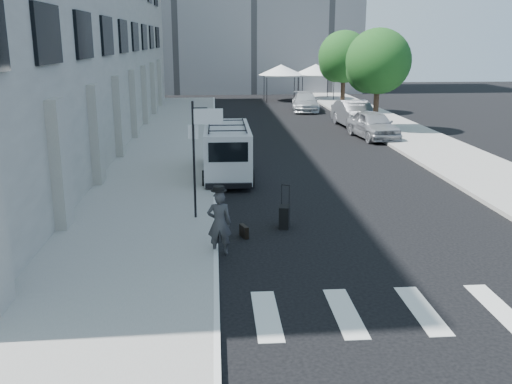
{
  "coord_description": "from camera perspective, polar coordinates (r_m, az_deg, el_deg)",
  "views": [
    {
      "loc": [
        -1.96,
        -13.37,
        5.36
      ],
      "look_at": [
        -0.87,
        1.73,
        1.3
      ],
      "focal_mm": 40.0,
      "sensor_mm": 36.0,
      "label": 1
    }
  ],
  "objects": [
    {
      "name": "ground",
      "position": [
        14.54,
        3.95,
        -6.66
      ],
      "size": [
        120.0,
        120.0,
        0.0
      ],
      "primitive_type": "plane",
      "color": "black",
      "rests_on": "ground"
    },
    {
      "name": "parked_car_c",
      "position": [
        44.47,
        4.95,
        8.95
      ],
      "size": [
        2.44,
        4.96,
        1.39
      ],
      "primitive_type": "imported",
      "rotation": [
        0.0,
        0.0,
        -0.11
      ],
      "color": "#ACB0B4",
      "rests_on": "ground"
    },
    {
      "name": "cargo_van",
      "position": [
        22.83,
        -2.91,
        4.18
      ],
      "size": [
        1.94,
        5.4,
        2.05
      ],
      "rotation": [
        0.0,
        0.0,
        -0.01
      ],
      "color": "silver",
      "rests_on": "ground"
    },
    {
      "name": "tree_near",
      "position": [
        34.86,
        11.89,
        12.44
      ],
      "size": [
        3.8,
        3.83,
        6.03
      ],
      "color": "black",
      "rests_on": "ground"
    },
    {
      "name": "building_left",
      "position": [
        32.79,
        -21.84,
        15.11
      ],
      "size": [
        10.0,
        44.0,
        12.0
      ],
      "primitive_type": "cube",
      "color": "gray",
      "rests_on": "ground"
    },
    {
      "name": "businessman",
      "position": [
        14.53,
        -3.69,
        -3.11
      ],
      "size": [
        0.62,
        0.41,
        1.69
      ],
      "primitive_type": "imported",
      "rotation": [
        0.0,
        0.0,
        3.14
      ],
      "color": "#343436",
      "rests_on": "ground"
    },
    {
      "name": "sidewalk_left",
      "position": [
        29.93,
        -8.49,
        4.69
      ],
      "size": [
        4.5,
        48.0,
        0.15
      ],
      "primitive_type": "cube",
      "color": "gray",
      "rests_on": "ground"
    },
    {
      "name": "tree_far",
      "position": [
        43.58,
        8.62,
        13.04
      ],
      "size": [
        3.8,
        3.83,
        6.03
      ],
      "color": "black",
      "rests_on": "ground"
    },
    {
      "name": "parked_car_a",
      "position": [
        32.5,
        11.62,
        6.61
      ],
      "size": [
        2.34,
        4.72,
        1.55
      ],
      "primitive_type": "imported",
      "rotation": [
        0.0,
        0.0,
        0.12
      ],
      "color": "#929499",
      "rests_on": "ground"
    },
    {
      "name": "parked_car_b",
      "position": [
        36.56,
        9.85,
        7.68
      ],
      "size": [
        2.12,
        5.11,
        1.64
      ],
      "primitive_type": "imported",
      "rotation": [
        0.0,
        0.0,
        0.08
      ],
      "color": "#53565B",
      "rests_on": "ground"
    },
    {
      "name": "tent_left",
      "position": [
        51.78,
        2.53,
        12.08
      ],
      "size": [
        4.0,
        4.0,
        3.2
      ],
      "color": "black",
      "rests_on": "ground"
    },
    {
      "name": "sidewalk_right",
      "position": [
        35.52,
        13.97,
        6.03
      ],
      "size": [
        4.0,
        56.0,
        0.15
      ],
      "primitive_type": "cube",
      "color": "gray",
      "rests_on": "ground"
    },
    {
      "name": "tent_right",
      "position": [
        52.74,
        6.0,
        12.07
      ],
      "size": [
        4.0,
        4.0,
        3.2
      ],
      "color": "black",
      "rests_on": "ground"
    },
    {
      "name": "suitcase",
      "position": [
        16.73,
        2.86,
        -2.48
      ],
      "size": [
        0.38,
        0.5,
        1.26
      ],
      "rotation": [
        0.0,
        0.0,
        -0.22
      ],
      "color": "black",
      "rests_on": "ground"
    },
    {
      "name": "sign_pole",
      "position": [
        16.79,
        -5.48,
        5.67
      ],
      "size": [
        1.03,
        0.07,
        3.5
      ],
      "color": "black",
      "rests_on": "sidewalk_left"
    },
    {
      "name": "briefcase",
      "position": [
        15.97,
        -1.21,
        -3.95
      ],
      "size": [
        0.26,
        0.46,
        0.34
      ],
      "primitive_type": "cube",
      "rotation": [
        0.0,
        0.0,
        0.33
      ],
      "color": "black",
      "rests_on": "ground"
    }
  ]
}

